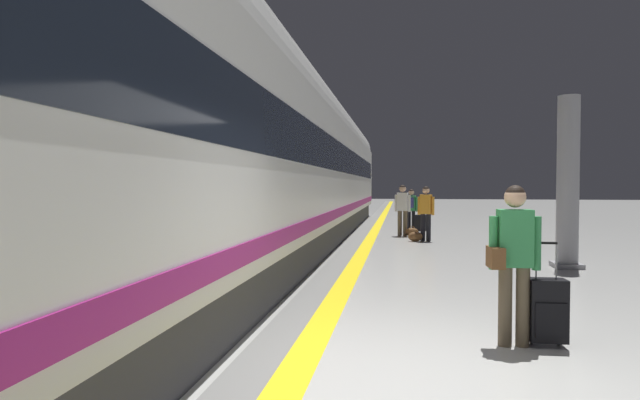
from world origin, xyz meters
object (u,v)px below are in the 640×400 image
object	(u,v)px
high_speed_train	(285,157)
passenger_mid	(426,209)
traveller_foreground	(513,253)
passenger_far	(403,206)
platform_pillar	(568,186)
duffel_bag_mid	(415,237)
suitcase_near	(420,223)
duffel_bag_far	(412,232)
passenger_near	(411,207)
rolling_suitcase_foreground	(547,310)

from	to	relation	value
high_speed_train	passenger_mid	size ratio (longest dim) A/B	19.13
traveller_foreground	passenger_mid	xyz separation A→B (m)	(-0.42, 10.21, -0.01)
passenger_mid	passenger_far	world-z (taller)	passenger_far
platform_pillar	traveller_foreground	bearing A→B (deg)	-112.11
platform_pillar	high_speed_train	bearing A→B (deg)	162.65
duffel_bag_mid	platform_pillar	distance (m)	5.62
suitcase_near	duffel_bag_far	world-z (taller)	suitcase_near
passenger_far	platform_pillar	xyz separation A→B (m)	(3.39, -6.07, 0.71)
passenger_mid	duffel_bag_far	size ratio (longest dim) A/B	3.87
passenger_near	duffel_bag_mid	world-z (taller)	passenger_near
suitcase_near	platform_pillar	distance (m)	8.01
rolling_suitcase_foreground	duffel_bag_mid	size ratio (longest dim) A/B	2.55
traveller_foreground	rolling_suitcase_foreground	xyz separation A→B (m)	(0.37, 0.04, -0.61)
passenger_far	suitcase_near	bearing A→B (deg)	64.04
passenger_near	passenger_mid	distance (m)	3.05
passenger_far	duffel_bag_far	size ratio (longest dim) A/B	3.97
high_speed_train	passenger_mid	bearing A→B (deg)	33.71
passenger_mid	duffel_bag_mid	bearing A→B (deg)	-155.02
passenger_near	duffel_bag_far	world-z (taller)	passenger_near
high_speed_train	rolling_suitcase_foreground	distance (m)	9.15
passenger_near	suitcase_near	size ratio (longest dim) A/B	2.45
high_speed_train	suitcase_near	size ratio (longest dim) A/B	50.10
platform_pillar	passenger_near	bearing A→B (deg)	111.89
rolling_suitcase_foreground	duffel_bag_mid	xyz separation A→B (m)	(-1.10, 10.03, -0.24)
passenger_far	platform_pillar	bearing A→B (deg)	-60.81
passenger_near	passenger_mid	world-z (taller)	passenger_mid
traveller_foreground	rolling_suitcase_foreground	size ratio (longest dim) A/B	1.55
traveller_foreground	suitcase_near	size ratio (longest dim) A/B	2.66
duffel_bag_far	passenger_far	bearing A→B (deg)	154.45
traveller_foreground	passenger_far	size ratio (longest dim) A/B	0.99
traveller_foreground	rolling_suitcase_foreground	world-z (taller)	traveller_foreground
high_speed_train	rolling_suitcase_foreground	bearing A→B (deg)	-58.55
high_speed_train	passenger_near	size ratio (longest dim) A/B	20.47
high_speed_train	duffel_bag_far	size ratio (longest dim) A/B	74.10
high_speed_train	traveller_foreground	xyz separation A→B (m)	(4.28, -7.63, -1.50)
platform_pillar	passenger_far	bearing A→B (deg)	119.19
duffel_bag_mid	passenger_near	bearing A→B (deg)	91.18
traveller_foreground	suitcase_near	world-z (taller)	traveller_foreground
passenger_mid	passenger_near	bearing A→B (deg)	97.28
rolling_suitcase_foreground	passenger_far	world-z (taller)	passenger_far
suitcase_near	duffel_bag_far	bearing A→B (deg)	-102.44
passenger_far	duffel_bag_far	bearing A→B (deg)	-25.55
passenger_mid	suitcase_near	bearing A→B (deg)	91.22
platform_pillar	passenger_mid	bearing A→B (deg)	120.14
duffel_bag_mid	platform_pillar	xyz separation A→B (m)	(3.01, -4.48, 1.57)
rolling_suitcase_foreground	passenger_near	xyz separation A→B (m)	(-1.17, 13.20, 0.55)
platform_pillar	duffel_bag_far	bearing A→B (deg)	117.43
traveller_foreground	duffel_bag_mid	xyz separation A→B (m)	(-0.74, 10.06, -0.85)
rolling_suitcase_foreground	suitcase_near	distance (m)	12.98
suitcase_near	high_speed_train	bearing A→B (deg)	-125.41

